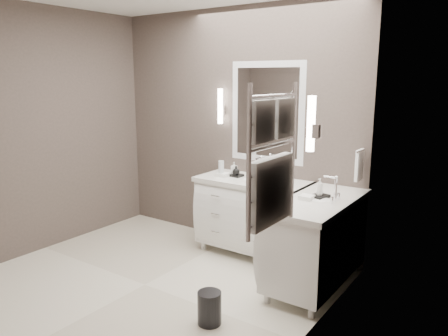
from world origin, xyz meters
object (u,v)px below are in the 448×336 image
Objects in this scene: vanity_back at (253,212)px; vanity_right at (316,237)px; towel_ladder at (272,167)px; waste_bin at (209,308)px.

vanity_back and vanity_right have the same top height.
towel_ladder reaches higher than vanity_right.
vanity_right is 4.63× the size of waste_bin.
vanity_back is 2.16m from towel_ladder.
vanity_back reaches higher than waste_bin.
vanity_right is (0.88, -0.33, 0.00)m from vanity_back.
vanity_back is 4.63× the size of waste_bin.
vanity_back is 1.52m from waste_bin.
towel_ladder reaches higher than waste_bin.
towel_ladder is (1.10, -1.63, 0.91)m from vanity_back.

